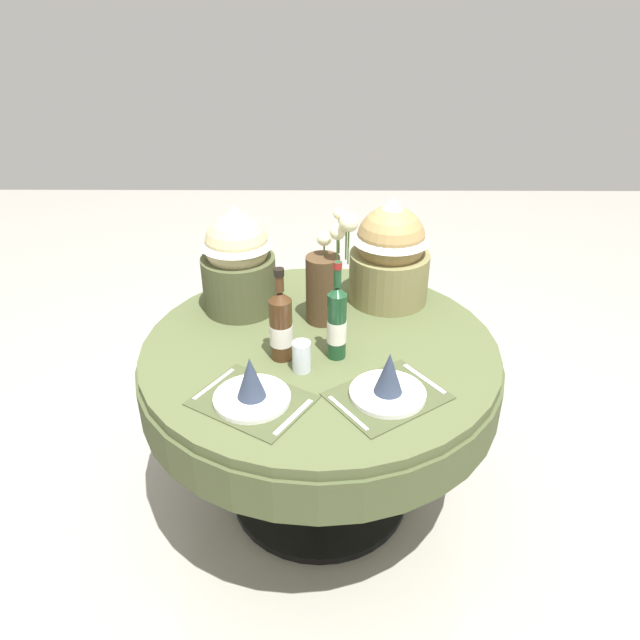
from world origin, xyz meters
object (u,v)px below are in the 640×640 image
wine_bottle_left (337,322)px  wine_bottle_centre (281,325)px  place_setting_left (251,389)px  gift_tub_back_right (390,248)px  flower_vase (326,279)px  place_setting_right (388,384)px  dining_table (320,375)px  tumbler_near_right (302,356)px  gift_tub_back_left (237,256)px

wine_bottle_left → wine_bottle_centre: (-0.19, -0.01, -0.01)m
place_setting_left → gift_tub_back_right: 0.85m
place_setting_left → gift_tub_back_right: bearing=54.8°
flower_vase → place_setting_right: bearing=-67.7°
place_setting_left → wine_bottle_centre: size_ratio=1.27×
place_setting_left → place_setting_right: bearing=3.7°
place_setting_left → wine_bottle_centre: 0.27m
dining_table → place_setting_left: place_setting_left is taller
gift_tub_back_right → place_setting_left: bearing=-125.2°
place_setting_left → flower_vase: (0.23, 0.50, 0.13)m
place_setting_right → wine_bottle_left: bearing=124.5°
place_setting_right → dining_table: bearing=124.9°
flower_vase → wine_bottle_left: size_ratio=1.26×
wine_bottle_centre → tumbler_near_right: bearing=-47.3°
dining_table → gift_tub_back_left: 0.54m
place_setting_left → gift_tub_back_left: gift_tub_back_left is taller
place_setting_right → wine_bottle_centre: bearing=147.3°
wine_bottle_centre → gift_tub_back_left: 0.41m
wine_bottle_left → tumbler_near_right: (-0.12, -0.08, -0.08)m
place_setting_left → wine_bottle_left: (0.26, 0.26, 0.09)m
dining_table → wine_bottle_left: bearing=-53.7°
place_setting_right → wine_bottle_centre: wine_bottle_centre is taller
place_setting_right → tumbler_near_right: place_setting_right is taller
place_setting_right → wine_bottle_centre: size_ratio=1.27×
wine_bottle_left → gift_tub_back_left: 0.51m
place_setting_left → dining_table: bearing=58.1°
flower_vase → tumbler_near_right: (-0.08, -0.33, -0.12)m
wine_bottle_left → tumbler_near_right: size_ratio=3.36×
wine_bottle_centre → gift_tub_back_left: (-0.18, 0.35, 0.09)m
flower_vase → tumbler_near_right: size_ratio=4.24×
dining_table → gift_tub_back_right: gift_tub_back_right is taller
dining_table → place_setting_right: (0.21, -0.31, 0.18)m
wine_bottle_left → wine_bottle_centre: wine_bottle_left is taller
flower_vase → gift_tub_back_left: bearing=163.5°
place_setting_right → wine_bottle_left: wine_bottle_left is taller
place_setting_right → wine_bottle_centre: (-0.34, 0.22, 0.08)m
gift_tub_back_right → gift_tub_back_left: bearing=-172.4°
flower_vase → wine_bottle_centre: (-0.15, -0.25, -0.05)m
place_setting_right → flower_vase: 0.53m
wine_bottle_centre → gift_tub_back_right: 0.60m
gift_tub_back_right → wine_bottle_centre: bearing=-133.1°
dining_table → wine_bottle_centre: 0.31m
wine_bottle_centre → dining_table: bearing=33.1°
wine_bottle_centre → gift_tub_back_right: bearing=46.9°
place_setting_left → gift_tub_back_right: gift_tub_back_right is taller
place_setting_right → gift_tub_back_right: size_ratio=1.00×
flower_vase → wine_bottle_left: flower_vase is taller
dining_table → place_setting_left: 0.43m
dining_table → flower_vase: flower_vase is taller
dining_table → wine_bottle_left: (0.06, -0.08, 0.27)m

